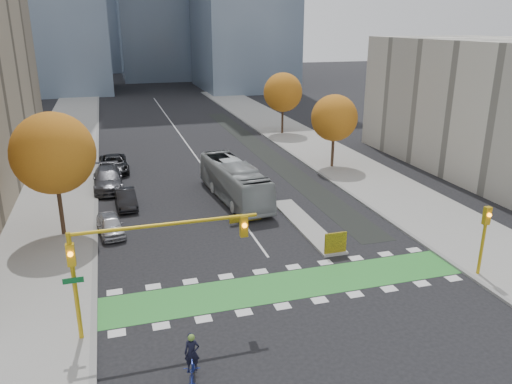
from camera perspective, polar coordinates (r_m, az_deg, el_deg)
ground at (r=26.14m, az=4.87°, el=-12.11°), size 300.00×300.00×0.00m
sidewalk_west at (r=43.22m, az=-22.40°, el=-0.64°), size 7.00×120.00×0.15m
sidewalk_east at (r=48.21m, az=11.27°, el=2.37°), size 7.00×120.00×0.15m
curb_west at (r=42.95m, az=-17.78°, el=-0.22°), size 0.30×120.00×0.16m
curb_east at (r=46.72m, az=7.46°, el=2.05°), size 0.30×120.00×0.16m
bike_crossing at (r=27.35m, az=3.72°, el=-10.57°), size 20.00×3.00×0.01m
centre_line at (r=62.83m, az=-8.49°, el=6.26°), size 0.15×70.00×0.01m
bike_lane_paint at (r=54.91m, az=0.85°, el=4.66°), size 2.50×50.00×0.01m
median_island at (r=34.93m, az=5.67°, el=-3.72°), size 1.60×10.00×0.16m
hazard_board at (r=30.64m, az=9.08°, el=-5.74°), size 1.40×0.12×1.30m
tree_west at (r=33.90m, az=-22.15°, el=4.12°), size 5.20×5.20×8.22m
tree_east_near at (r=48.20m, az=8.94°, el=8.36°), size 4.40×4.40×7.08m
tree_east_far at (r=62.95m, az=3.09°, el=11.31°), size 4.80×4.80×7.65m
traffic_signal_west at (r=22.35m, az=-13.77°, el=-6.55°), size 8.53×0.56×5.20m
traffic_signal_east at (r=29.74m, az=24.67°, el=-4.03°), size 0.35×0.43×4.10m
cyclist at (r=20.78m, az=-7.26°, el=-19.03°), size 1.00×1.91×2.10m
bus at (r=39.53m, az=-2.50°, el=1.25°), size 3.57×11.00×3.01m
parked_car_a at (r=34.60m, az=-16.30°, el=-3.61°), size 2.05×4.05×1.32m
parked_car_b at (r=39.29m, az=-14.63°, el=-0.74°), size 1.63×4.15×1.35m
parked_car_c at (r=44.00m, az=-16.57°, el=1.42°), size 2.47×5.94×1.72m
parked_car_d at (r=49.03m, az=-15.94°, el=3.11°), size 2.76×5.58×1.52m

